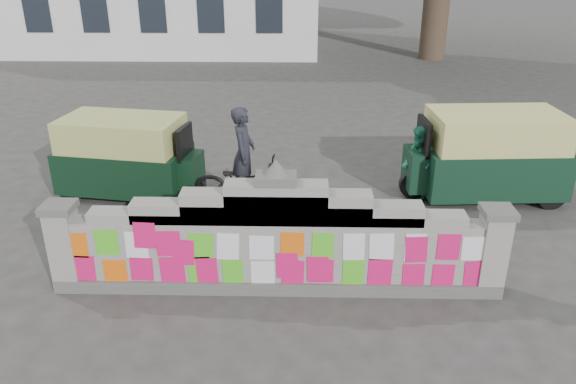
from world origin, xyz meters
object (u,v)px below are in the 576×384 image
Objects in this scene: pedestrian at (418,164)px; cyclist_rider at (244,166)px; rickshaw_left at (128,155)px; rickshaw_right at (488,154)px; cyclist_bike at (245,184)px.

cyclist_rider is at bearing -99.16° from pedestrian.
pedestrian is 0.51× the size of rickshaw_left.
rickshaw_right is (1.36, 0.19, 0.15)m from pedestrian.
rickshaw_left reaches higher than pedestrian.
cyclist_rider is (0.00, 0.00, 0.35)m from cyclist_bike.
pedestrian is at bearing -76.48° from cyclist_rider.
rickshaw_left is 7.01m from rickshaw_right.
cyclist_bike is 1.12× the size of cyclist_rider.
cyclist_bike is 1.31× the size of pedestrian.
rickshaw_right reaches higher than cyclist_bike.
rickshaw_right is at bearing -76.63° from cyclist_rider.
cyclist_bike is 3.34m from pedestrian.
rickshaw_left is (-2.34, 0.63, 0.31)m from cyclist_bike.
cyclist_bike is at bearing 4.58° from rickshaw_right.
cyclist_bike is at bearing 0.00° from cyclist_rider.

